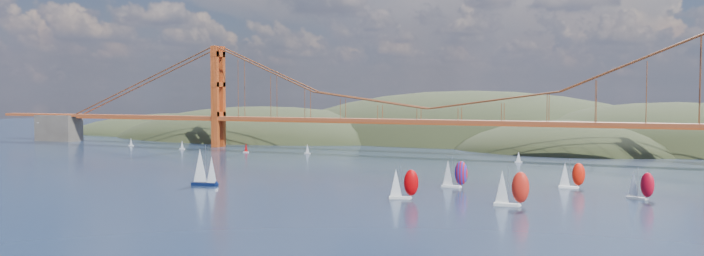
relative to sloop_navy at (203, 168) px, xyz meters
The scene contains 15 objects.
ground 55.56m from the sloop_navy, 54.78° to the right, with size 1200.00×1200.00×0.00m, color black.
headlands 246.14m from the sloop_navy, 71.76° to the left, with size 725.00×225.00×96.00m.
bridge 140.70m from the sloop_navy, 77.41° to the left, with size 552.00×12.00×55.00m.
sloop_navy is the anchor object (origin of this frame).
racer_0 67.10m from the sloop_navy, ahead, with size 8.29×4.99×9.29m.
racer_1 96.60m from the sloop_navy, ahead, with size 8.99×3.71×10.30m.
racer_2 129.14m from the sloop_navy, 10.86° to the left, with size 7.77×5.52×8.72m.
racer_3 114.42m from the sloop_navy, 20.56° to the left, with size 7.93×3.94×8.92m.
racer_rwb 78.65m from the sloop_navy, 20.04° to the left, with size 8.33×3.51×9.49m.
distant_boat_0 181.84m from the sloop_navy, 138.59° to the left, with size 3.00×2.00×4.70m.
distant_boat_1 148.04m from the sloop_navy, 130.30° to the left, with size 3.00×2.00×4.70m.
distant_boat_2 122.52m from the sloop_navy, 116.39° to the left, with size 3.00×2.00×4.70m.
distant_boat_3 118.41m from the sloop_navy, 101.46° to the left, with size 3.00×2.00×4.70m.
distant_boat_8 137.73m from the sloop_navy, 55.48° to the left, with size 3.00×2.00×4.70m.
gull 54.71m from the sloop_navy, 158.09° to the right, with size 0.90×0.25×0.17m.
Camera 1 is at (98.11, -133.00, 28.93)m, focal length 35.00 mm.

